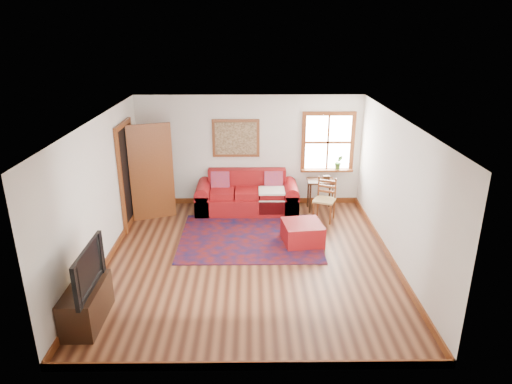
{
  "coord_description": "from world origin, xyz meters",
  "views": [
    {
      "loc": [
        0.04,
        -7.17,
        3.93
      ],
      "look_at": [
        0.12,
        0.6,
        1.06
      ],
      "focal_mm": 32.0,
      "sensor_mm": 36.0,
      "label": 1
    }
  ],
  "objects_px": {
    "ladder_back_chair": "(325,198)",
    "red_ottoman": "(302,233)",
    "red_leather_sofa": "(247,198)",
    "media_cabinet": "(86,305)",
    "side_table": "(321,185)"
  },
  "relations": [
    {
      "from": "media_cabinet",
      "to": "red_leather_sofa",
      "type": "bearing_deg",
      "value": 61.54
    },
    {
      "from": "red_ottoman",
      "to": "media_cabinet",
      "type": "distance_m",
      "value": 4.07
    },
    {
      "from": "red_leather_sofa",
      "to": "ladder_back_chair",
      "type": "relative_size",
      "value": 2.47
    },
    {
      "from": "red_leather_sofa",
      "to": "side_table",
      "type": "height_order",
      "value": "red_leather_sofa"
    },
    {
      "from": "side_table",
      "to": "ladder_back_chair",
      "type": "height_order",
      "value": "ladder_back_chair"
    },
    {
      "from": "red_leather_sofa",
      "to": "media_cabinet",
      "type": "distance_m",
      "value": 4.63
    },
    {
      "from": "red_ottoman",
      "to": "media_cabinet",
      "type": "relative_size",
      "value": 0.71
    },
    {
      "from": "side_table",
      "to": "media_cabinet",
      "type": "distance_m",
      "value": 5.59
    },
    {
      "from": "ladder_back_chair",
      "to": "red_ottoman",
      "type": "bearing_deg",
      "value": -117.9
    },
    {
      "from": "red_ottoman",
      "to": "media_cabinet",
      "type": "bearing_deg",
      "value": -151.52
    },
    {
      "from": "red_leather_sofa",
      "to": "side_table",
      "type": "distance_m",
      "value": 1.65
    },
    {
      "from": "side_table",
      "to": "ladder_back_chair",
      "type": "distance_m",
      "value": 0.54
    },
    {
      "from": "media_cabinet",
      "to": "side_table",
      "type": "bearing_deg",
      "value": 46.73
    },
    {
      "from": "ladder_back_chair",
      "to": "media_cabinet",
      "type": "relative_size",
      "value": 0.9
    },
    {
      "from": "ladder_back_chair",
      "to": "media_cabinet",
      "type": "xyz_separation_m",
      "value": [
        -3.86,
        -3.54,
        -0.21
      ]
    }
  ]
}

